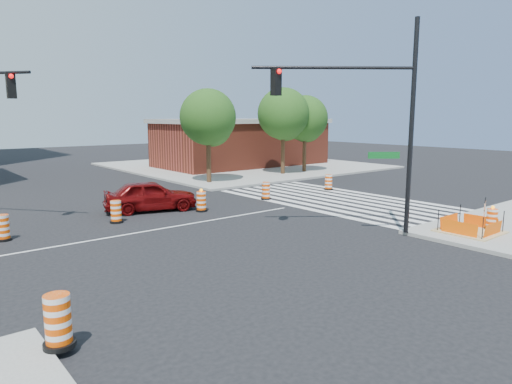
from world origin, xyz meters
The scene contains 19 objects.
ground centered at (0.00, 0.00, 0.00)m, with size 120.00×120.00×0.00m, color black.
sidewalk_ne centered at (18.00, 18.00, 0.07)m, with size 22.00×22.00×0.15m, color gray.
crosswalk_east centered at (10.95, 0.00, 0.01)m, with size 6.75×13.50×0.01m.
lane_centerline centered at (0.00, 0.00, 0.01)m, with size 14.00×0.12×0.01m, color silver.
excavation_pit centered at (9.00, -9.00, 0.22)m, with size 2.20×2.20×0.90m.
brick_storefront centered at (18.00, 18.00, 2.32)m, with size 16.50×8.50×4.60m.
red_coupe centered at (1.17, 3.81, 0.79)m, with size 1.87×4.65×1.59m, color #5E0808.
signal_pole_se centered at (5.54, -6.31, 5.13)m, with size 5.14×3.95×8.38m.
pit_drum centered at (9.94, -9.43, 0.58)m, with size 0.53×0.53×1.04m.
sw_corner_drum centered at (-6.83, -8.23, 0.67)m, with size 0.65×0.65×1.11m.
barricade centered at (11.49, -8.43, 0.71)m, with size 0.82×0.37×1.02m.
tree_north_c centered at (8.81, 9.92, 4.55)m, with size 3.98×3.98×6.77m.
tree_north_d centered at (16.28, 10.21, 4.80)m, with size 4.21×4.21×7.15m.
tree_north_e centered at (18.86, 10.29, 4.44)m, with size 3.89×3.89×6.61m.
median_drum_1 centered at (-5.92, 2.18, 0.48)m, with size 0.60×0.60×1.02m.
median_drum_2 centered at (-1.28, 2.33, 0.48)m, with size 0.60×0.60×1.02m.
median_drum_3 centered at (3.12, 2.03, 0.49)m, with size 0.60×0.60×1.18m.
median_drum_4 centered at (7.87, 2.52, 0.48)m, with size 0.60×0.60×1.02m.
median_drum_5 centered at (13.37, 2.58, 0.48)m, with size 0.60×0.60×1.02m.
Camera 1 is at (-9.21, -17.49, 4.79)m, focal length 32.00 mm.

